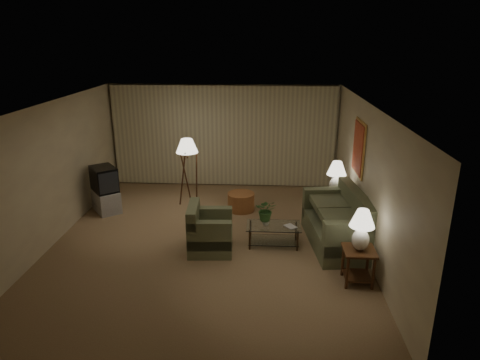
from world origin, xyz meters
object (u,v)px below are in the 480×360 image
table_lamp_near (362,226)px  tv_cabinet (106,201)px  vase (266,222)px  armchair (210,232)px  coffee_table (273,232)px  sofa (336,224)px  crt_tv (104,179)px  side_table_far (334,202)px  floor_lamp (188,170)px  side_table_near (358,260)px  table_lamp_far (336,175)px  ottoman (241,202)px

table_lamp_near → tv_cabinet: bearing=152.2°
table_lamp_near → vase: (-1.51, 1.25, -0.53)m
armchair → coffee_table: bearing=-81.1°
coffee_table → vase: size_ratio=7.48×
sofa → crt_tv: (-5.05, 1.39, 0.36)m
side_table_far → coffee_table: size_ratio=0.58×
table_lamp_near → coffee_table: bearing=137.4°
tv_cabinet → floor_lamp: 2.01m
side_table_near → floor_lamp: (-3.38, 3.35, 0.43)m
table_lamp_far → crt_tv: table_lamp_far is taller
side_table_near → coffee_table: (-1.36, 1.25, -0.13)m
ottoman → coffee_table: bearing=-67.1°
table_lamp_near → floor_lamp: (-3.38, 3.35, -0.17)m
vase → sofa: bearing=4.2°
sofa → vase: size_ratio=15.31×
armchair → coffee_table: (1.19, 0.26, -0.08)m
armchair → crt_tv: bearing=53.0°
side_table_near → coffee_table: bearing=137.4°
floor_lamp → vase: size_ratio=11.47×
coffee_table → vase: bearing=180.0°
coffee_table → ottoman: size_ratio=1.68×
coffee_table → crt_tv: crt_tv is taller
armchair → ottoman: size_ratio=1.53×
side_table_near → floor_lamp: floor_lamp is taller
crt_tv → vase: bearing=30.1°
ottoman → vase: 1.84m
floor_lamp → ottoman: floor_lamp is taller
armchair → side_table_far: armchair is taller
side_table_near → table_lamp_far: (0.00, 2.60, 0.62)m
sofa → tv_cabinet: bearing=-112.2°
ottoman → crt_tv: bearing=-175.8°
side_table_near → side_table_far: 2.60m
table_lamp_far → tv_cabinet: bearing=178.4°
table_lamp_far → floor_lamp: size_ratio=0.45×
sofa → side_table_far: size_ratio=3.56×
armchair → tv_cabinet: size_ratio=1.08×
sofa → crt_tv: 5.25m
crt_tv → floor_lamp: floor_lamp is taller
armchair → table_lamp_near: (2.55, -0.99, 0.65)m
armchair → coffee_table: size_ratio=0.91×
tv_cabinet → vase: size_ratio=6.33×
ottoman → table_lamp_far: bearing=-10.1°
armchair → floor_lamp: size_ratio=0.60×
armchair → tv_cabinet: (-2.65, 1.75, -0.11)m
sofa → ottoman: sofa is taller
coffee_table → floor_lamp: floor_lamp is taller
tv_cabinet → floor_lamp: bearing=70.5°
tv_cabinet → sofa: bearing=36.7°
armchair → ottoman: bearing=-16.7°
armchair → table_lamp_far: 3.09m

